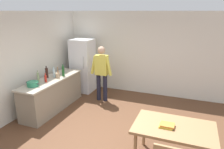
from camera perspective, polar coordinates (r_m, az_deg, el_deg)
name	(u,v)px	position (r m, az deg, el deg)	size (l,w,h in m)	color
ground_plane	(107,138)	(4.88, -1.24, -16.71)	(14.00, 14.00, 0.00)	brown
wall_back	(142,53)	(7.06, 8.09, 5.66)	(6.40, 0.12, 2.70)	silver
wall_left	(16,66)	(5.90, -24.54, 2.10)	(0.12, 5.60, 2.70)	silver
kitchen_counter	(53,94)	(6.21, -15.70, -5.04)	(0.64, 2.20, 0.90)	gray
refrigerator	(83,66)	(7.29, -7.88, 2.39)	(0.70, 0.67, 1.80)	white
person	(102,70)	(6.38, -2.83, 1.17)	(0.70, 0.22, 1.70)	#1E1E2D
dining_table	(174,130)	(4.01, 16.37, -14.26)	(1.40, 0.90, 0.75)	#9E754C
cooking_pot	(33,84)	(5.59, -20.63, -2.39)	(0.40, 0.28, 0.12)	#2D845B
utensil_jar	(58,75)	(6.07, -14.48, -0.17)	(0.11, 0.11, 0.32)	tan
bottle_vinegar_tall	(38,77)	(5.81, -19.30, -0.75)	(0.06, 0.06, 0.32)	gray
bottle_water_clear	(54,73)	(6.16, -15.41, 0.45)	(0.07, 0.07, 0.30)	silver
bottle_sauce_red	(46,79)	(5.78, -17.49, -1.08)	(0.06, 0.06, 0.24)	#B22319
bottle_wine_green	(63,71)	(6.18, -13.07, 0.89)	(0.08, 0.08, 0.34)	#1E5123
bottle_wine_dark	(47,73)	(6.14, -17.22, 0.46)	(0.08, 0.08, 0.34)	black
book_stack	(167,125)	(3.91, 14.56, -13.18)	(0.26, 0.20, 0.06)	gold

